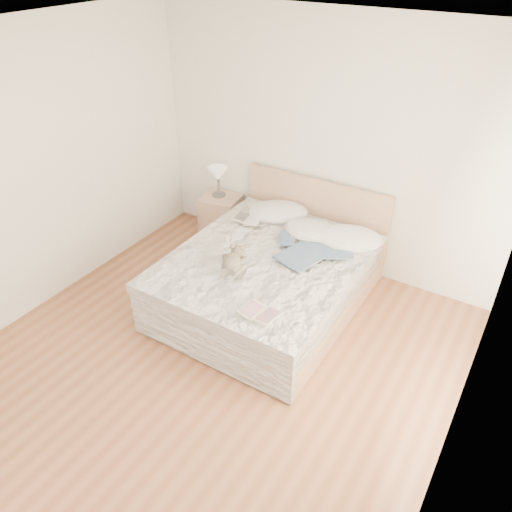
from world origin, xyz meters
name	(u,v)px	position (x,y,z in m)	size (l,w,h in m)	color
floor	(201,373)	(0.00, 0.00, 0.00)	(4.00, 4.50, 0.00)	brown
ceiling	(172,46)	(0.00, 0.00, 2.70)	(4.00, 4.50, 0.00)	white
wall_back	(323,147)	(0.00, 2.25, 1.35)	(4.00, 0.02, 2.70)	white
wall_left	(16,182)	(-2.00, 0.00, 1.35)	(0.02, 4.50, 2.70)	white
wall_right	(475,344)	(2.00, 0.00, 1.35)	(0.02, 4.50, 2.70)	white
window	(488,301)	(1.99, 0.30, 1.45)	(0.02, 1.30, 1.10)	white
bed	(270,278)	(0.00, 1.19, 0.31)	(1.72, 2.14, 1.00)	tan
nightstand	(221,217)	(-1.18, 2.00, 0.28)	(0.45, 0.40, 0.56)	tan
table_lamp	(218,176)	(-1.22, 2.02, 0.82)	(0.23, 0.23, 0.36)	#47413D
pillow_left	(278,212)	(-0.33, 1.91, 0.64)	(0.66, 0.46, 0.20)	white
pillow_middle	(312,231)	(0.18, 1.73, 0.64)	(0.60, 0.42, 0.18)	white
pillow_right	(349,238)	(0.57, 1.80, 0.64)	(0.67, 0.47, 0.20)	white
blouse	(304,254)	(0.31, 1.31, 0.63)	(0.57, 0.60, 0.02)	#374E6C
photo_book	(248,219)	(-0.53, 1.60, 0.63)	(0.32, 0.22, 0.02)	silver
childrens_book	(260,313)	(0.41, 0.33, 0.63)	(0.32, 0.22, 0.02)	beige
teddy_bear	(232,267)	(-0.15, 0.73, 0.65)	(0.22, 0.31, 0.17)	#665A4C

